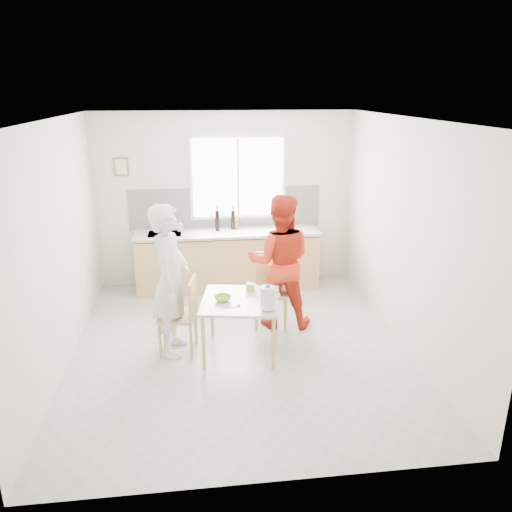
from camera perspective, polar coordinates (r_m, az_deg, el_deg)
The scene contains 21 objects.
ground at distance 6.23m, azimuth -1.87°, elevation -10.28°, with size 4.50×4.50×0.00m, color #B7B7B2.
room_shell at distance 5.62m, azimuth -2.05°, elevation 4.58°, with size 4.50×4.50×4.50m.
window at distance 7.80m, azimuth -2.07°, elevation 8.94°, with size 1.50×0.06×1.30m.
backsplash at distance 7.89m, azimuth -3.49°, elevation 5.51°, with size 3.00×0.02×0.65m, color white.
picture_frame at distance 7.82m, azimuth -15.17°, elevation 9.83°, with size 0.22×0.03×0.28m.
kitchen_counter at distance 7.84m, azimuth -3.27°, elevation -0.72°, with size 2.84×0.64×1.37m.
dining_table at distance 5.84m, azimuth -1.78°, elevation -5.61°, with size 1.02×1.02×0.68m.
chair_left at distance 5.97m, azimuth -8.34°, elevation -6.37°, with size 0.49×0.49×0.92m.
chair_far at distance 6.62m, azimuth 1.76°, elevation -3.42°, with size 0.51×0.51×0.96m.
person_white at distance 5.84m, azimuth -9.71°, elevation -2.78°, with size 0.66×0.43×1.81m, color white.
person_red at distance 6.45m, azimuth 2.71°, elevation -0.65°, with size 0.86×0.67×1.76m, color red.
bowl_green at distance 5.77m, azimuth -3.81°, elevation -4.85°, with size 0.19×0.19×0.06m, color #90BC2B.
bowl_white at distance 6.02m, azimuth 1.24°, elevation -3.85°, with size 0.20×0.20×0.05m, color white.
milk_jug at distance 5.48m, azimuth 1.39°, elevation -4.76°, with size 0.22×0.16×0.28m.
green_box at distance 6.04m, azimuth -0.66°, elevation -3.54°, with size 0.10×0.10×0.09m, color #99CE2F.
spoon at distance 5.61m, azimuth -2.76°, elevation -5.76°, with size 0.01×0.01×0.16m, color #A5A5AA.
cutting_board at distance 7.79m, azimuth 3.41°, elevation 3.07°, with size 0.35×0.25×0.01m, color #94B82A.
wine_bottle_a at distance 7.70m, azimuth -4.44°, elevation 4.04°, with size 0.07×0.07×0.32m, color black.
wine_bottle_b at distance 7.78m, azimuth -2.64°, elevation 4.16°, with size 0.07×0.07×0.30m, color black.
jar_amber at distance 7.79m, azimuth -2.28°, elevation 3.66°, with size 0.06×0.06×0.16m, color #995721.
soap_bottle at distance 7.77m, azimuth -8.72°, elevation 3.52°, with size 0.08×0.09×0.19m, color #999999.
Camera 1 is at (-0.48, -5.43, 3.00)m, focal length 35.00 mm.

